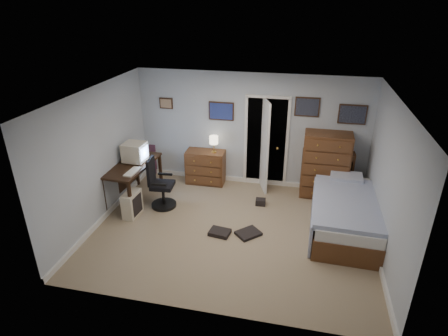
# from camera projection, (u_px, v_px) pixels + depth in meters

# --- Properties ---
(floor) EXTENTS (5.00, 4.00, 0.02)m
(floor) POSITION_uv_depth(u_px,v_px,m) (232.00, 230.00, 6.88)
(floor) COLOR tan
(floor) RESTS_ON ground
(computer_desk) EXTENTS (0.75, 1.48, 0.83)m
(computer_desk) POSITION_uv_depth(u_px,v_px,m) (128.00, 172.00, 7.63)
(computer_desk) COLOR black
(computer_desk) RESTS_ON floor
(crt_monitor) EXTENTS (0.45, 0.42, 0.40)m
(crt_monitor) POSITION_uv_depth(u_px,v_px,m) (135.00, 152.00, 7.56)
(crt_monitor) COLOR beige
(crt_monitor) RESTS_ON computer_desk
(keyboard) EXTENTS (0.19, 0.45, 0.03)m
(keyboard) POSITION_uv_depth(u_px,v_px,m) (132.00, 172.00, 7.17)
(keyboard) COLOR beige
(keyboard) RESTS_ON computer_desk
(pc_tower) EXTENTS (0.25, 0.48, 0.50)m
(pc_tower) POSITION_uv_depth(u_px,v_px,m) (132.00, 204.00, 7.24)
(pc_tower) COLOR beige
(pc_tower) RESTS_ON floor
(office_chair) EXTENTS (0.55, 0.55, 1.04)m
(office_chair) POSITION_uv_depth(u_px,v_px,m) (160.00, 188.00, 7.50)
(office_chair) COLOR black
(office_chair) RESTS_ON floor
(media_stack) EXTENTS (0.16, 0.16, 0.73)m
(media_stack) POSITION_uv_depth(u_px,v_px,m) (154.00, 158.00, 8.97)
(media_stack) COLOR maroon
(media_stack) RESTS_ON floor
(low_dresser) EXTENTS (0.87, 0.45, 0.77)m
(low_dresser) POSITION_uv_depth(u_px,v_px,m) (206.00, 167.00, 8.47)
(low_dresser) COLOR brown
(low_dresser) RESTS_ON floor
(table_lamp) EXTENTS (0.20, 0.20, 0.37)m
(table_lamp) POSITION_uv_depth(u_px,v_px,m) (214.00, 141.00, 8.16)
(table_lamp) COLOR gold
(table_lamp) RESTS_ON low_dresser
(doorway) EXTENTS (0.96, 1.12, 2.05)m
(doorway) POSITION_uv_depth(u_px,v_px,m) (267.00, 138.00, 8.39)
(doorway) COLOR black
(doorway) RESTS_ON floor
(tall_dresser) EXTENTS (0.96, 0.57, 1.40)m
(tall_dresser) POSITION_uv_depth(u_px,v_px,m) (325.00, 165.00, 7.81)
(tall_dresser) COLOR brown
(tall_dresser) RESTS_ON floor
(headboard_bookcase) EXTENTS (1.07, 0.31, 0.96)m
(headboard_bookcase) POSITION_uv_depth(u_px,v_px,m) (327.00, 171.00, 7.98)
(headboard_bookcase) COLOR brown
(headboard_bookcase) RESTS_ON floor
(bed) EXTENTS (1.25, 2.23, 0.72)m
(bed) POSITION_uv_depth(u_px,v_px,m) (345.00, 213.00, 6.77)
(bed) COLOR brown
(bed) RESTS_ON floor
(wall_posters) EXTENTS (4.38, 0.04, 0.60)m
(wall_posters) POSITION_uv_depth(u_px,v_px,m) (278.00, 110.00, 7.78)
(wall_posters) COLOR #331E11
(wall_posters) RESTS_ON floor
(floor_clutter) EXTENTS (0.96, 1.45, 0.13)m
(floor_clutter) POSITION_uv_depth(u_px,v_px,m) (241.00, 225.00, 6.95)
(floor_clutter) COLOR black
(floor_clutter) RESTS_ON floor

